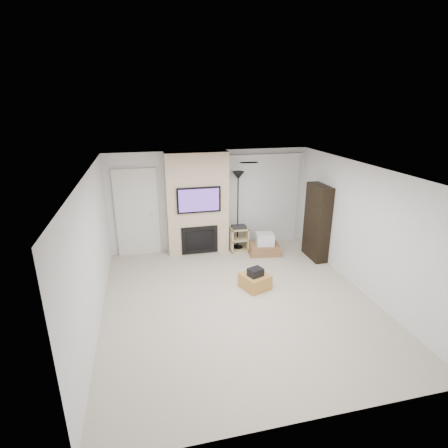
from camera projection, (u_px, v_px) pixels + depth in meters
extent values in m
cube|color=#BFB19E|center=(238.00, 301.00, 6.67)|extent=(5.00, 5.50, 0.00)
cube|color=white|center=(240.00, 171.00, 5.84)|extent=(5.00, 5.50, 0.00)
cube|color=silver|center=(210.00, 200.00, 8.78)|extent=(5.00, 0.00, 2.50)
cube|color=silver|center=(308.00, 334.00, 3.73)|extent=(5.00, 0.00, 2.50)
cube|color=silver|center=(92.00, 253.00, 5.71)|extent=(0.00, 5.50, 2.50)
cube|color=silver|center=(363.00, 229.00, 6.79)|extent=(0.00, 5.50, 2.50)
cube|color=silver|center=(249.00, 163.00, 6.66)|extent=(0.35, 0.18, 0.01)
cube|color=#B27D3B|center=(255.00, 281.00, 7.09)|extent=(0.64, 0.64, 0.30)
cube|color=black|center=(255.00, 272.00, 6.97)|extent=(0.34, 0.30, 0.16)
cube|color=beige|center=(197.00, 203.00, 8.52)|extent=(1.50, 0.40, 2.50)
cube|color=black|center=(199.00, 200.00, 8.26)|extent=(1.05, 0.06, 0.62)
cube|color=#4A2B7F|center=(199.00, 200.00, 8.23)|extent=(0.96, 0.00, 0.54)
cube|color=black|center=(200.00, 240.00, 8.62)|extent=(0.90, 0.04, 0.70)
cube|color=black|center=(200.00, 240.00, 8.60)|extent=(0.70, 0.02, 0.50)
cube|color=silver|center=(137.00, 213.00, 8.41)|extent=(1.02, 0.08, 2.14)
cube|color=beige|center=(137.00, 214.00, 8.44)|extent=(0.90, 0.05, 2.05)
cylinder|color=silver|center=(152.00, 215.00, 8.47)|extent=(0.07, 0.06, 0.07)
cube|color=silver|center=(265.00, 156.00, 8.67)|extent=(1.98, 0.10, 0.08)
cube|color=silver|center=(263.00, 202.00, 9.07)|extent=(1.90, 0.03, 2.29)
cylinder|color=black|center=(237.00, 247.00, 9.07)|extent=(0.30, 0.30, 0.03)
cylinder|color=black|center=(238.00, 213.00, 8.76)|extent=(0.03, 0.03, 1.87)
cone|color=black|center=(238.00, 176.00, 8.44)|extent=(0.30, 0.30, 0.19)
cube|color=tan|center=(231.00, 240.00, 8.82)|extent=(0.04, 0.38, 0.60)
cube|color=tan|center=(246.00, 238.00, 8.91)|extent=(0.04, 0.38, 0.60)
cube|color=tan|center=(239.00, 249.00, 8.96)|extent=(0.45, 0.38, 0.03)
cube|color=tan|center=(239.00, 239.00, 8.87)|extent=(0.45, 0.38, 0.03)
cube|color=tan|center=(239.00, 228.00, 8.77)|extent=(0.45, 0.38, 0.03)
cube|color=black|center=(239.00, 227.00, 8.76)|extent=(0.35, 0.25, 0.06)
cube|color=olive|center=(264.00, 251.00, 8.77)|extent=(0.86, 0.70, 0.09)
cube|color=olive|center=(264.00, 248.00, 8.74)|extent=(0.81, 0.65, 0.08)
cube|color=olive|center=(264.00, 246.00, 8.72)|extent=(0.77, 0.61, 0.08)
cube|color=silver|center=(265.00, 239.00, 8.66)|extent=(0.48, 0.44, 0.28)
cube|color=black|center=(317.00, 222.00, 8.26)|extent=(0.30, 0.80, 1.80)
cube|color=black|center=(315.00, 240.00, 8.41)|extent=(0.26, 0.72, 0.02)
cube|color=black|center=(316.00, 222.00, 8.26)|extent=(0.26, 0.72, 0.02)
cube|color=black|center=(318.00, 204.00, 8.11)|extent=(0.26, 0.72, 0.02)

